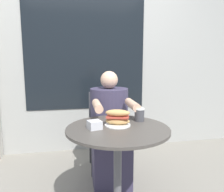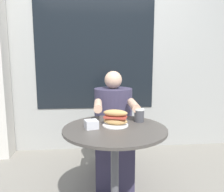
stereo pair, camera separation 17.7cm
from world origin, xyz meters
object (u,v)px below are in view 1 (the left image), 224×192
at_px(cafe_table, 118,153).
at_px(sandwich_on_plate, 118,118).
at_px(diner_chair, 105,122).
at_px(seated_diner, 110,135).
at_px(drink_cup, 139,115).

bearing_deg(cafe_table, sandwich_on_plate, 78.88).
relative_size(diner_chair, seated_diner, 0.77).
bearing_deg(sandwich_on_plate, seated_diner, 85.75).
distance_m(cafe_table, drink_cup, 0.36).
distance_m(diner_chair, sandwich_on_plate, 0.92).
relative_size(cafe_table, diner_chair, 0.87).
relative_size(diner_chair, sandwich_on_plate, 4.40).
bearing_deg(sandwich_on_plate, cafe_table, -101.12).
bearing_deg(diner_chair, seated_diner, 91.24).
bearing_deg(cafe_table, seated_diner, 85.13).
relative_size(cafe_table, sandwich_on_plate, 3.84).
relative_size(seated_diner, sandwich_on_plate, 5.72).
relative_size(sandwich_on_plate, drink_cup, 1.88).
xyz_separation_m(cafe_table, diner_chair, (0.05, 0.93, -0.03)).
relative_size(cafe_table, seated_diner, 0.67).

